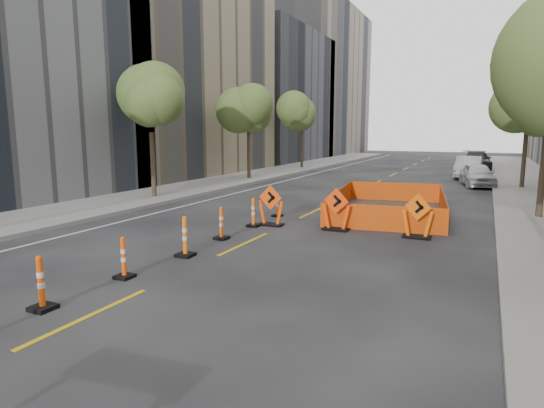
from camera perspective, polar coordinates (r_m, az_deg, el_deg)
The scene contains 22 objects.
ground_plane at distance 10.63m, azimuth -13.97°, elevation -9.67°, with size 140.00×140.00×0.00m, color black.
sidewalk_left at distance 25.28m, azimuth -12.70°, elevation 1.47°, with size 4.00×90.00×0.15m, color gray.
bld_left_c at distance 38.16m, azimuth -14.98°, elevation 23.52°, with size 12.00×18.00×26.00m, color tan.
bld_left_d at distance 52.59m, azimuth -1.34°, elevation 13.17°, with size 12.00×16.00×14.00m, color #4C4C51.
bld_left_e at distance 67.86m, azimuth 5.06°, elevation 14.79°, with size 12.00×20.00×20.00m, color gray.
tree_l_b at distance 23.16m, azimuth -14.99°, elevation 11.73°, with size 2.80×2.80×5.95m.
tree_l_c at distance 31.48m, azimuth -2.98°, elevation 11.29°, with size 2.80×2.80×5.95m.
tree_l_d at distance 40.57m, azimuth 3.83°, elevation 10.82°, with size 2.80×2.80×5.95m.
tree_r_c at distance 29.83m, azimuth 29.49°, elevation 10.24°, with size 2.80×2.80×5.95m.
channelizer_1 at distance 9.77m, azimuth -27.02°, elevation -8.81°, with size 0.42×0.42×1.07m, color #D64709, non-canonical shape.
channelizer_2 at distance 11.09m, azimuth -18.14°, elevation -6.41°, with size 0.39×0.39×0.98m, color #F94B0A, non-canonical shape.
channelizer_3 at distance 12.53m, azimuth -10.88°, elevation -4.01°, with size 0.44×0.44×1.12m, color orange, non-canonical shape.
channelizer_4 at distance 14.33m, azimuth -6.39°, elevation -2.40°, with size 0.41×0.41×1.03m, color #F2550A, non-canonical shape.
channelizer_5 at distance 16.12m, azimuth -2.37°, elevation -1.04°, with size 0.41×0.41×1.04m, color #FF640A, non-canonical shape.
channelizer_6 at distance 18.02m, azimuth 0.66°, elevation -0.07°, with size 0.38×0.38×0.96m, color #E74809, non-canonical shape.
chevron_sign_left at distance 16.27m, azimuth -0.15°, elevation -0.17°, with size 0.98×0.59×1.47m, color #FF4C0A, non-canonical shape.
chevron_sign_center at distance 15.64m, azimuth 8.07°, elevation -0.66°, with size 0.98×0.59×1.46m, color #FF410A, non-canonical shape.
chevron_sign_right at distance 15.09m, azimuth 17.82°, elevation -1.41°, with size 0.96×0.58×1.44m, color #FF620A, non-canonical shape.
safety_fence at distance 19.33m, azimuth 14.49°, elevation 0.17°, with size 4.18×7.12×0.89m, color #FF490D, non-canonical shape.
parked_car_near at distance 30.44m, azimuth 24.36°, elevation 3.35°, with size 1.67×4.14×1.41m, color silver.
parked_car_mid at distance 35.47m, azimuth 23.41°, elevation 4.25°, with size 1.65×4.73×1.56m, color #A7A7AC.
parked_car_far at distance 43.12m, azimuth 24.22°, elevation 4.99°, with size 2.26×5.55×1.61m, color black.
Camera 1 is at (6.44, -7.74, 3.39)m, focal length 30.00 mm.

